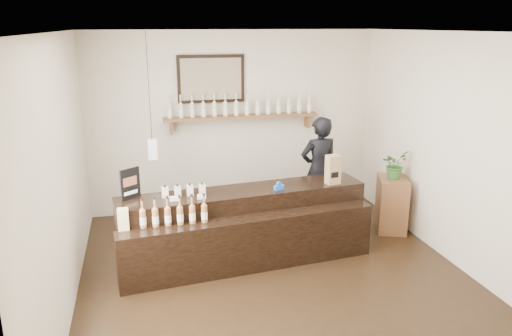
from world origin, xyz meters
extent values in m
plane|color=black|center=(0.00, 0.00, 0.00)|extent=(5.00, 5.00, 0.00)
plane|color=beige|center=(0.00, 2.50, 1.40)|extent=(4.50, 0.00, 4.50)
plane|color=beige|center=(0.00, -2.50, 1.40)|extent=(4.50, 0.00, 4.50)
plane|color=beige|center=(-2.25, 0.00, 1.40)|extent=(0.00, 5.00, 5.00)
plane|color=beige|center=(2.25, 0.00, 1.40)|extent=(0.00, 5.00, 5.00)
plane|color=white|center=(0.00, 0.00, 2.80)|extent=(5.00, 5.00, 0.00)
cube|color=brown|center=(0.10, 2.37, 1.50)|extent=(2.40, 0.25, 0.04)
cube|color=brown|center=(-0.98, 2.40, 1.38)|extent=(0.04, 0.20, 0.20)
cube|color=brown|center=(1.18, 2.40, 1.38)|extent=(0.04, 0.20, 0.20)
cube|color=black|center=(-0.35, 2.47, 2.08)|extent=(1.02, 0.04, 0.72)
cube|color=#493C2E|center=(-0.35, 2.44, 2.08)|extent=(0.92, 0.01, 0.62)
cube|color=white|center=(-1.30, 1.60, 1.25)|extent=(0.12, 0.12, 0.28)
cylinder|color=black|center=(-1.30, 1.60, 2.09)|extent=(0.01, 0.01, 1.41)
cylinder|color=beige|center=(-1.00, 2.37, 1.62)|extent=(0.07, 0.07, 0.20)
cone|color=beige|center=(-1.00, 2.37, 1.75)|extent=(0.07, 0.07, 0.05)
cylinder|color=beige|center=(-1.00, 2.37, 1.81)|extent=(0.02, 0.02, 0.07)
cylinder|color=gold|center=(-1.00, 2.37, 1.86)|extent=(0.03, 0.03, 0.02)
cylinder|color=white|center=(-1.00, 2.37, 1.60)|extent=(0.07, 0.07, 0.09)
cylinder|color=beige|center=(-0.83, 2.37, 1.62)|extent=(0.07, 0.07, 0.20)
cone|color=beige|center=(-0.83, 2.37, 1.75)|extent=(0.07, 0.07, 0.05)
cylinder|color=beige|center=(-0.83, 2.37, 1.81)|extent=(0.02, 0.02, 0.07)
cylinder|color=gold|center=(-0.83, 2.37, 1.86)|extent=(0.03, 0.03, 0.02)
cylinder|color=white|center=(-0.83, 2.37, 1.60)|extent=(0.07, 0.07, 0.09)
cylinder|color=beige|center=(-0.66, 2.37, 1.62)|extent=(0.07, 0.07, 0.20)
cone|color=beige|center=(-0.66, 2.37, 1.75)|extent=(0.07, 0.07, 0.05)
cylinder|color=beige|center=(-0.66, 2.37, 1.81)|extent=(0.02, 0.02, 0.07)
cylinder|color=gold|center=(-0.66, 2.37, 1.86)|extent=(0.03, 0.03, 0.02)
cylinder|color=white|center=(-0.66, 2.37, 1.60)|extent=(0.07, 0.07, 0.09)
cylinder|color=beige|center=(-0.49, 2.37, 1.62)|extent=(0.07, 0.07, 0.20)
cone|color=beige|center=(-0.49, 2.37, 1.75)|extent=(0.07, 0.07, 0.05)
cylinder|color=beige|center=(-0.49, 2.37, 1.81)|extent=(0.02, 0.02, 0.07)
cylinder|color=gold|center=(-0.49, 2.37, 1.86)|extent=(0.03, 0.03, 0.02)
cylinder|color=white|center=(-0.49, 2.37, 1.60)|extent=(0.07, 0.07, 0.09)
cylinder|color=beige|center=(-0.32, 2.37, 1.62)|extent=(0.07, 0.07, 0.20)
cone|color=beige|center=(-0.32, 2.37, 1.75)|extent=(0.07, 0.07, 0.05)
cylinder|color=beige|center=(-0.32, 2.37, 1.81)|extent=(0.02, 0.02, 0.07)
cylinder|color=gold|center=(-0.32, 2.37, 1.86)|extent=(0.03, 0.03, 0.02)
cylinder|color=white|center=(-0.32, 2.37, 1.60)|extent=(0.07, 0.07, 0.09)
cylinder|color=beige|center=(-0.15, 2.37, 1.62)|extent=(0.07, 0.07, 0.20)
cone|color=beige|center=(-0.15, 2.37, 1.75)|extent=(0.07, 0.07, 0.05)
cylinder|color=beige|center=(-0.15, 2.37, 1.81)|extent=(0.02, 0.02, 0.07)
cylinder|color=gold|center=(-0.15, 2.37, 1.86)|extent=(0.03, 0.03, 0.02)
cylinder|color=white|center=(-0.15, 2.37, 1.60)|extent=(0.07, 0.07, 0.09)
cylinder|color=beige|center=(0.02, 2.37, 1.62)|extent=(0.07, 0.07, 0.20)
cone|color=beige|center=(0.02, 2.37, 1.75)|extent=(0.07, 0.07, 0.05)
cylinder|color=beige|center=(0.02, 2.37, 1.81)|extent=(0.02, 0.02, 0.07)
cylinder|color=gold|center=(0.02, 2.37, 1.86)|extent=(0.03, 0.03, 0.02)
cylinder|color=white|center=(0.02, 2.37, 1.60)|extent=(0.07, 0.07, 0.09)
cylinder|color=beige|center=(0.18, 2.37, 1.62)|extent=(0.07, 0.07, 0.20)
cone|color=beige|center=(0.18, 2.37, 1.75)|extent=(0.07, 0.07, 0.05)
cylinder|color=beige|center=(0.18, 2.37, 1.81)|extent=(0.02, 0.02, 0.07)
cylinder|color=gold|center=(0.18, 2.37, 1.86)|extent=(0.03, 0.03, 0.02)
cylinder|color=white|center=(0.18, 2.37, 1.60)|extent=(0.07, 0.07, 0.09)
cylinder|color=beige|center=(0.35, 2.37, 1.62)|extent=(0.07, 0.07, 0.20)
cone|color=beige|center=(0.35, 2.37, 1.75)|extent=(0.07, 0.07, 0.05)
cylinder|color=beige|center=(0.35, 2.37, 1.81)|extent=(0.02, 0.02, 0.07)
cylinder|color=gold|center=(0.35, 2.37, 1.86)|extent=(0.03, 0.03, 0.02)
cylinder|color=white|center=(0.35, 2.37, 1.60)|extent=(0.07, 0.07, 0.09)
cylinder|color=beige|center=(0.52, 2.37, 1.62)|extent=(0.07, 0.07, 0.20)
cone|color=beige|center=(0.52, 2.37, 1.75)|extent=(0.07, 0.07, 0.05)
cylinder|color=beige|center=(0.52, 2.37, 1.81)|extent=(0.02, 0.02, 0.07)
cylinder|color=gold|center=(0.52, 2.37, 1.86)|extent=(0.03, 0.03, 0.02)
cylinder|color=white|center=(0.52, 2.37, 1.60)|extent=(0.07, 0.07, 0.09)
cylinder|color=beige|center=(0.69, 2.37, 1.62)|extent=(0.07, 0.07, 0.20)
cone|color=beige|center=(0.69, 2.37, 1.75)|extent=(0.07, 0.07, 0.05)
cylinder|color=beige|center=(0.69, 2.37, 1.81)|extent=(0.02, 0.02, 0.07)
cylinder|color=gold|center=(0.69, 2.37, 1.86)|extent=(0.03, 0.03, 0.02)
cylinder|color=white|center=(0.69, 2.37, 1.60)|extent=(0.07, 0.07, 0.09)
cylinder|color=beige|center=(0.86, 2.37, 1.62)|extent=(0.07, 0.07, 0.20)
cone|color=beige|center=(0.86, 2.37, 1.75)|extent=(0.07, 0.07, 0.05)
cylinder|color=beige|center=(0.86, 2.37, 1.81)|extent=(0.02, 0.02, 0.07)
cylinder|color=gold|center=(0.86, 2.37, 1.86)|extent=(0.03, 0.03, 0.02)
cylinder|color=white|center=(0.86, 2.37, 1.60)|extent=(0.07, 0.07, 0.09)
cylinder|color=beige|center=(1.03, 2.37, 1.62)|extent=(0.07, 0.07, 0.20)
cone|color=beige|center=(1.03, 2.37, 1.75)|extent=(0.07, 0.07, 0.05)
cylinder|color=beige|center=(1.03, 2.37, 1.81)|extent=(0.02, 0.02, 0.07)
cylinder|color=gold|center=(1.03, 2.37, 1.86)|extent=(0.03, 0.03, 0.02)
cylinder|color=white|center=(1.03, 2.37, 1.60)|extent=(0.07, 0.07, 0.09)
cylinder|color=beige|center=(1.20, 2.37, 1.62)|extent=(0.07, 0.07, 0.20)
cone|color=beige|center=(1.20, 2.37, 1.75)|extent=(0.07, 0.07, 0.05)
cylinder|color=beige|center=(1.20, 2.37, 1.81)|extent=(0.02, 0.02, 0.07)
cylinder|color=gold|center=(1.20, 2.37, 1.86)|extent=(0.03, 0.03, 0.02)
cylinder|color=white|center=(1.20, 2.37, 1.60)|extent=(0.07, 0.07, 0.09)
cube|color=black|center=(-0.24, 0.70, 0.44)|extent=(3.19, 0.89, 0.88)
cube|color=black|center=(-0.24, 0.28, 0.33)|extent=(3.16, 0.61, 0.67)
cube|color=white|center=(-1.11, 0.50, 0.91)|extent=(0.10, 0.04, 0.05)
cube|color=white|center=(-0.79, 0.50, 0.91)|extent=(0.10, 0.04, 0.05)
cube|color=tan|center=(-1.70, 0.28, 0.73)|extent=(0.12, 0.12, 0.12)
cube|color=tan|center=(-1.70, 0.28, 0.85)|extent=(0.12, 0.12, 0.12)
cube|color=beige|center=(-1.21, 0.65, 0.94)|extent=(0.08, 0.08, 0.13)
cube|color=#FCC4CD|center=(-1.21, 0.61, 0.94)|extent=(0.07, 0.00, 0.06)
cylinder|color=black|center=(-1.21, 0.65, 1.01)|extent=(0.02, 0.02, 0.03)
cube|color=beige|center=(-1.06, 0.65, 0.94)|extent=(0.08, 0.08, 0.13)
cube|color=#FCC4CD|center=(-1.06, 0.61, 0.94)|extent=(0.07, 0.00, 0.06)
cylinder|color=black|center=(-1.06, 0.65, 1.01)|extent=(0.02, 0.02, 0.03)
cube|color=beige|center=(-0.91, 0.65, 0.94)|extent=(0.08, 0.08, 0.13)
cube|color=#FCC4CD|center=(-0.91, 0.61, 0.94)|extent=(0.07, 0.00, 0.06)
cylinder|color=black|center=(-0.91, 0.65, 1.01)|extent=(0.02, 0.02, 0.03)
cube|color=beige|center=(-0.76, 0.65, 0.94)|extent=(0.08, 0.08, 0.13)
cube|color=#FCC4CD|center=(-0.76, 0.61, 0.94)|extent=(0.07, 0.00, 0.06)
cylinder|color=black|center=(-0.76, 0.65, 1.01)|extent=(0.02, 0.02, 0.03)
cylinder|color=#9E6735|center=(-1.48, 0.28, 0.77)|extent=(0.07, 0.07, 0.20)
cone|color=#9E6735|center=(-1.48, 0.28, 0.90)|extent=(0.07, 0.07, 0.05)
cylinder|color=#9E6735|center=(-1.48, 0.28, 0.96)|extent=(0.02, 0.02, 0.07)
cylinder|color=black|center=(-1.48, 0.28, 1.00)|extent=(0.03, 0.03, 0.02)
cylinder|color=white|center=(-1.48, 0.28, 0.75)|extent=(0.07, 0.07, 0.09)
cylinder|color=#9E6735|center=(-1.35, 0.28, 0.77)|extent=(0.07, 0.07, 0.20)
cone|color=#9E6735|center=(-1.35, 0.28, 0.90)|extent=(0.07, 0.07, 0.05)
cylinder|color=#9E6735|center=(-1.35, 0.28, 0.96)|extent=(0.02, 0.02, 0.07)
cylinder|color=black|center=(-1.35, 0.28, 1.00)|extent=(0.03, 0.03, 0.02)
cylinder|color=white|center=(-1.35, 0.28, 0.75)|extent=(0.07, 0.07, 0.09)
cylinder|color=#9E6735|center=(-1.21, 0.28, 0.77)|extent=(0.07, 0.07, 0.20)
cone|color=#9E6735|center=(-1.21, 0.28, 0.90)|extent=(0.07, 0.07, 0.05)
cylinder|color=#9E6735|center=(-1.21, 0.28, 0.96)|extent=(0.02, 0.02, 0.07)
cylinder|color=black|center=(-1.21, 0.28, 1.00)|extent=(0.03, 0.03, 0.02)
cylinder|color=white|center=(-1.21, 0.28, 0.75)|extent=(0.07, 0.07, 0.09)
cylinder|color=#9E6735|center=(-1.07, 0.28, 0.77)|extent=(0.07, 0.07, 0.20)
cone|color=#9E6735|center=(-1.07, 0.28, 0.90)|extent=(0.07, 0.07, 0.05)
cylinder|color=#9E6735|center=(-1.07, 0.28, 0.96)|extent=(0.02, 0.02, 0.07)
cylinder|color=black|center=(-1.07, 0.28, 1.00)|extent=(0.03, 0.03, 0.02)
cylinder|color=white|center=(-1.07, 0.28, 0.75)|extent=(0.07, 0.07, 0.09)
cylinder|color=#9E6735|center=(-0.93, 0.28, 0.77)|extent=(0.07, 0.07, 0.20)
cone|color=#9E6735|center=(-0.93, 0.28, 0.90)|extent=(0.07, 0.07, 0.05)
cylinder|color=#9E6735|center=(-0.93, 0.28, 0.96)|extent=(0.02, 0.02, 0.07)
cylinder|color=black|center=(-0.93, 0.28, 1.00)|extent=(0.03, 0.03, 0.02)
cylinder|color=white|center=(-0.93, 0.28, 0.75)|extent=(0.07, 0.07, 0.09)
cylinder|color=#9E6735|center=(-0.79, 0.28, 0.77)|extent=(0.07, 0.07, 0.20)
cone|color=#9E6735|center=(-0.79, 0.28, 0.90)|extent=(0.07, 0.07, 0.05)
cylinder|color=#9E6735|center=(-0.79, 0.28, 0.96)|extent=(0.02, 0.02, 0.07)
cylinder|color=black|center=(-0.79, 0.28, 1.00)|extent=(0.03, 0.03, 0.02)
cylinder|color=white|center=(-0.79, 0.28, 0.75)|extent=(0.07, 0.07, 0.09)
cube|color=black|center=(-1.60, 0.69, 1.07)|extent=(0.23, 0.18, 0.37)
cube|color=brown|center=(-1.60, 0.68, 1.10)|extent=(0.16, 0.12, 0.11)
cube|color=white|center=(-1.60, 0.68, 0.96)|extent=(0.16, 0.12, 0.04)
cube|color=#A2794E|center=(0.94, 0.68, 1.07)|extent=(0.19, 0.16, 0.38)
cube|color=black|center=(0.94, 0.61, 1.01)|extent=(0.11, 0.02, 0.08)
cube|color=blue|center=(0.20, 0.60, 0.91)|extent=(0.14, 0.09, 0.06)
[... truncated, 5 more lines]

